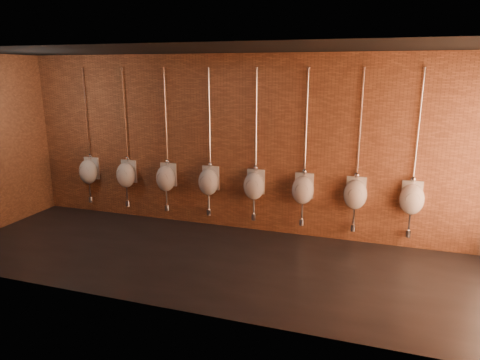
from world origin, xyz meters
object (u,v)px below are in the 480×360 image
Objects in this scene: urinal_0 at (89,171)px; urinal_7 at (412,198)px; urinal_3 at (209,181)px; urinal_4 at (254,185)px; urinal_2 at (166,177)px; urinal_6 at (355,193)px; urinal_1 at (126,174)px; urinal_5 at (303,189)px.

urinal_0 is 6.21m from urinal_7.
urinal_4 is (0.89, 0.00, 0.00)m from urinal_3.
urinal_2 and urinal_3 have the same top height.
urinal_6 is at bearing 0.00° from urinal_3.
urinal_1 is 2.66m from urinal_4.
urinal_0 is at bearing 180.00° from urinal_3.
urinal_1 is 1.00× the size of urinal_2.
urinal_3 is at bearing 180.00° from urinal_6.
urinal_6 is at bearing 180.00° from urinal_7.
urinal_5 is (1.77, 0.00, 0.00)m from urinal_3.
urinal_7 is at bearing 0.00° from urinal_2.
urinal_6 and urinal_7 have the same top height.
urinal_5 is at bearing 0.00° from urinal_3.
urinal_3 is 3.55m from urinal_7.
urinal_2 is 1.00× the size of urinal_5.
urinal_3 is 2.66m from urinal_6.
urinal_3 is at bearing 180.00° from urinal_7.
urinal_6 is at bearing 0.00° from urinal_2.
urinal_0 and urinal_1 have the same top height.
urinal_0 is 1.00× the size of urinal_7.
urinal_0 is 0.89m from urinal_1.
urinal_1 and urinal_2 have the same top height.
urinal_7 is at bearing 0.00° from urinal_0.
urinal_3 is 0.89m from urinal_4.
urinal_7 is at bearing 0.00° from urinal_1.
urinal_1 is 1.00× the size of urinal_4.
urinal_1 is 1.00× the size of urinal_7.
urinal_0 is 1.00× the size of urinal_4.
urinal_2 is 1.00× the size of urinal_6.
urinal_1 is 4.43m from urinal_6.
urinal_0 is at bearing 180.00° from urinal_6.
urinal_5 is (0.89, 0.00, 0.00)m from urinal_4.
urinal_1 is 3.55m from urinal_5.
urinal_3 is 1.77m from urinal_5.
urinal_1 is 5.32m from urinal_7.
urinal_2 is 4.43m from urinal_7.
urinal_0 and urinal_6 have the same top height.
urinal_0 is 1.00× the size of urinal_3.
urinal_4 and urinal_6 have the same top height.
urinal_5 is 1.00× the size of urinal_7.
urinal_6 is at bearing 0.00° from urinal_5.
urinal_3 is at bearing 180.00° from urinal_5.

